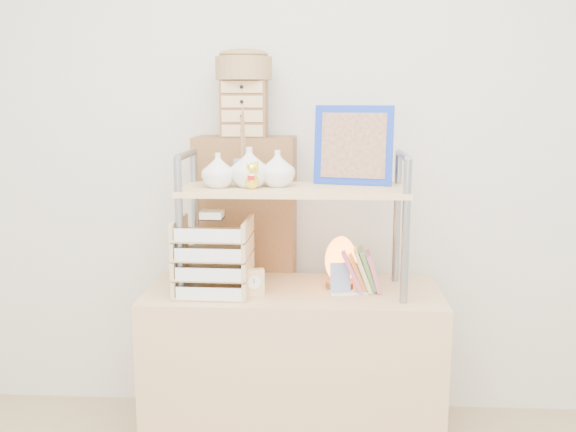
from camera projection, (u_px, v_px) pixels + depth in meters
name	position (u px, v px, depth m)	size (l,w,h in m)	color
room_shell	(279.00, 31.00, 1.66)	(3.42, 3.41, 2.61)	silver
desk	(293.00, 375.00, 2.70)	(1.20, 0.50, 0.75)	tan
cabinet	(247.00, 281.00, 3.02)	(0.45, 0.24, 1.35)	brown
hutch	(286.00, 185.00, 2.56)	(0.90, 0.34, 0.74)	gray
letter_tray	(213.00, 261.00, 2.55)	(0.28, 0.27, 0.34)	tan
salt_lamp	(341.00, 262.00, 2.63)	(0.14, 0.13, 0.22)	brown
desk_clock	(255.00, 282.00, 2.54)	(0.08, 0.05, 0.11)	tan
postcard_stand	(351.00, 285.00, 2.57)	(0.18, 0.08, 0.12)	white
drawer_chest	(244.00, 109.00, 2.85)	(0.20, 0.16, 0.25)	brown
woven_basket	(244.00, 68.00, 2.82)	(0.25, 0.25, 0.10)	brown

